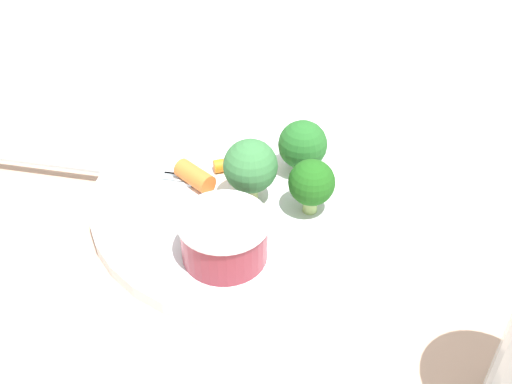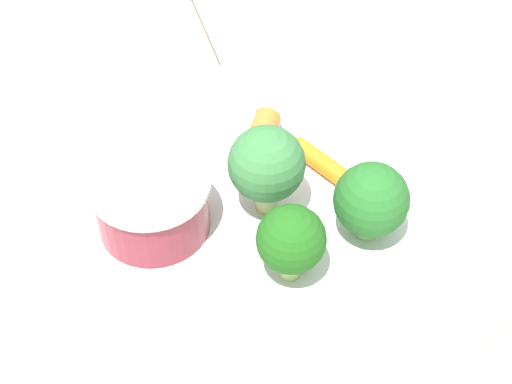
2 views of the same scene
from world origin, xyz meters
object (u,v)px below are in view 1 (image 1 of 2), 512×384
Objects in this scene: plate at (255,197)px; fork at (90,169)px; broccoli_floret_0 at (254,168)px; carrot_stick_1 at (241,162)px; sauce_cup at (224,237)px; broccoli_floret_2 at (303,145)px; broccoli_floret_1 at (312,183)px; carrot_stick_0 at (195,176)px.

fork is (-0.01, 0.15, 0.01)m from plate.
broccoli_floret_0 is 0.06m from carrot_stick_1.
sauce_cup is 0.07m from broccoli_floret_0.
carrot_stick_1 is at bearing 11.06° from sauce_cup.
plate is at bearing -0.38° from sauce_cup.
broccoli_floret_2 is at bearing -38.12° from plate.
broccoli_floret_0 reaches higher than broccoli_floret_1.
sauce_cup is at bearing 143.58° from broccoli_floret_1.
plate is 0.06m from broccoli_floret_2.
plate is 5.66× the size of carrot_stick_1.
broccoli_floret_1 reaches higher than carrot_stick_0.
broccoli_floret_2 is 0.06m from carrot_stick_1.
broccoli_floret_1 reaches higher than plate.
broccoli_floret_2 reaches higher than sauce_cup.
carrot_stick_0 is at bearing 95.97° from plate.
carrot_stick_0 is (0.01, 0.05, -0.03)m from broccoli_floret_0.
broccoli_floret_0 is (-0.01, -0.00, 0.04)m from plate.
sauce_cup reaches higher than plate.
broccoli_floret_0 is at bearing -167.60° from plate.
carrot_stick_1 is 0.25× the size of fork.
broccoli_floret_2 is at bearing -77.99° from carrot_stick_1.
broccoli_floret_0 is 0.30× the size of fork.
broccoli_floret_0 is 0.15m from fork.
carrot_stick_0 is 0.18× the size of fork.
broccoli_floret_1 is 0.98× the size of broccoli_floret_2.
sauce_cup reaches higher than fork.
broccoli_floret_0 reaches higher than carrot_stick_1.
broccoli_floret_0 is 1.63× the size of carrot_stick_0.
sauce_cup is 0.11m from carrot_stick_1.
broccoli_floret_2 reaches higher than broccoli_floret_1.
plate is 4.73× the size of broccoli_floret_0.
carrot_stick_1 is at bearing 102.01° from broccoli_floret_2.
fork is at bearing 108.21° from carrot_stick_1.
carrot_stick_1 is (0.03, 0.02, 0.01)m from plate.
sauce_cup is at bearing 176.99° from broccoli_floret_0.
sauce_cup is at bearing -168.94° from carrot_stick_1.
broccoli_floret_2 is 1.01× the size of carrot_stick_1.
sauce_cup is at bearing 179.62° from plate.
fork is (-0.04, 0.13, -0.00)m from carrot_stick_1.
broccoli_floret_0 is at bearing 92.95° from broccoli_floret_1.
sauce_cup is 0.09m from carrot_stick_0.
carrot_stick_0 is (-0.04, 0.08, -0.02)m from broccoli_floret_2.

